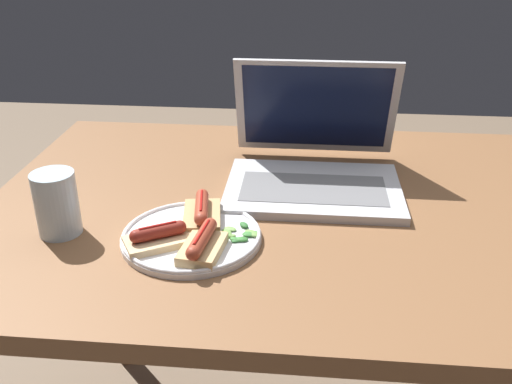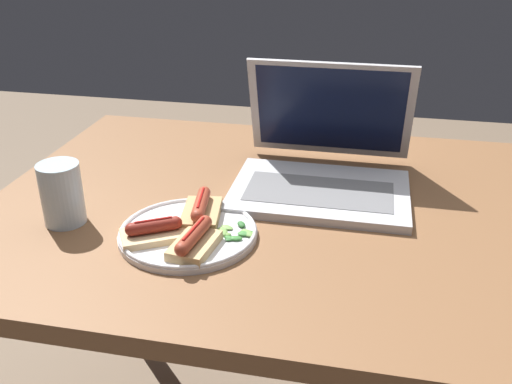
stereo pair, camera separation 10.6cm
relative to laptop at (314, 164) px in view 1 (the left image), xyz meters
name	(u,v)px [view 1 (the left image)]	position (x,y,z in m)	size (l,w,h in m)	color
desk	(288,240)	(-0.05, -0.09, -0.14)	(1.23, 0.89, 0.78)	brown
laptop	(314,164)	(0.00, 0.00, 0.00)	(0.36, 0.34, 0.25)	#B7B7BC
plate	(191,236)	(-0.22, -0.26, -0.04)	(0.25, 0.25, 0.02)	silver
sausage_toast_left	(159,237)	(-0.27, -0.30, -0.02)	(0.13, 0.11, 0.04)	#D6B784
sausage_toast_middle	(202,213)	(-0.21, -0.21, -0.02)	(0.08, 0.12, 0.05)	tan
sausage_toast_right	(202,244)	(-0.19, -0.32, -0.02)	(0.08, 0.12, 0.04)	tan
salad_pile	(241,234)	(-0.13, -0.25, -0.03)	(0.08, 0.08, 0.01)	#709E4C
drinking_glass	(57,204)	(-0.46, -0.25, 0.01)	(0.08, 0.08, 0.12)	silver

